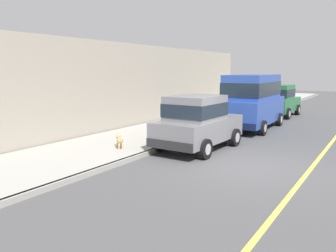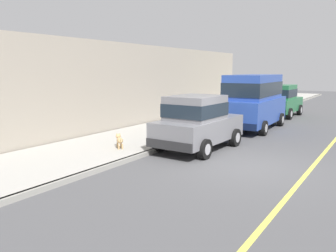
{
  "view_description": "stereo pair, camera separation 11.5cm",
  "coord_description": "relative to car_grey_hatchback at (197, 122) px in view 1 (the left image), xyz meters",
  "views": [
    {
      "loc": [
        3.22,
        -9.42,
        2.74
      ],
      "look_at": [
        -3.0,
        0.49,
        0.85
      ],
      "focal_mm": 37.22,
      "sensor_mm": 36.0,
      "label": 1
    },
    {
      "loc": [
        3.32,
        -9.36,
        2.74
      ],
      "look_at": [
        -3.0,
        0.49,
        0.85
      ],
      "focal_mm": 37.22,
      "sensor_mm": 36.0,
      "label": 2
    }
  ],
  "objects": [
    {
      "name": "building_facade",
      "position": [
        -4.87,
        4.25,
        1.0
      ],
      "size": [
        0.5,
        20.0,
        3.94
      ],
      "primitive_type": "cube",
      "color": "#9E9384",
      "rests_on": "ground"
    },
    {
      "name": "sidewalk",
      "position": [
        -2.77,
        -1.16,
        -0.91
      ],
      "size": [
        3.6,
        64.0,
        0.14
      ],
      "primitive_type": "cube",
      "color": "#A8A59E",
      "rests_on": "ground"
    },
    {
      "name": "car_blue_van",
      "position": [
        0.14,
        5.27,
        0.42
      ],
      "size": [
        2.23,
        4.95,
        2.52
      ],
      "color": "#28479E",
      "rests_on": "ground"
    },
    {
      "name": "car_grey_hatchback",
      "position": [
        0.0,
        0.0,
        0.0
      ],
      "size": [
        2.04,
        3.85,
        1.88
      ],
      "color": "slate",
      "rests_on": "ground"
    },
    {
      "name": "curb",
      "position": [
        -0.97,
        -1.16,
        -0.91
      ],
      "size": [
        0.16,
        64.0,
        0.14
      ],
      "primitive_type": "cube",
      "color": "gray",
      "rests_on": "ground"
    },
    {
      "name": "dog_tan",
      "position": [
        -2.0,
        -1.79,
        -0.55
      ],
      "size": [
        0.61,
        0.52,
        0.49
      ],
      "color": "tan",
      "rests_on": "sidewalk"
    },
    {
      "name": "ground_plane",
      "position": [
        2.23,
        -1.16,
        -0.98
      ],
      "size": [
        80.0,
        80.0,
        0.0
      ],
      "primitive_type": "plane",
      "color": "#4C4C4F"
    },
    {
      "name": "car_green_hatchback",
      "position": [
        0.01,
        10.43,
        0.0
      ],
      "size": [
        2.01,
        3.83,
        1.88
      ],
      "color": "#23663D",
      "rests_on": "ground"
    },
    {
      "name": "lane_centre_line",
      "position": [
        3.83,
        -1.16,
        -0.97
      ],
      "size": [
        0.12,
        57.6,
        0.01
      ],
      "primitive_type": "cube",
      "color": "#E0D64C",
      "rests_on": "ground"
    }
  ]
}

